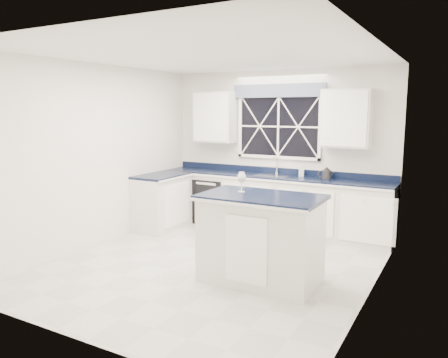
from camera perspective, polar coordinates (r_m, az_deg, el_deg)
The scene contains 13 objects.
ground at distance 5.91m, azimuth -1.43°, elevation -11.08°, with size 4.50×4.50×0.00m, color beige.
back_wall at distance 7.60m, azimuth 7.19°, elevation 3.80°, with size 4.00×0.10×2.70m, color white.
base_cabinets at distance 7.45m, azimuth 3.35°, elevation -3.26°, with size 3.99×1.60×0.90m.
countertop at distance 7.38m, azimuth 6.25°, elevation 0.30°, with size 3.98×0.64×0.04m, color black.
dishwasher at distance 7.95m, azimuth -1.14°, elevation -2.75°, with size 0.60×0.58×0.82m, color black.
window at distance 7.53m, azimuth 7.13°, elevation 7.42°, with size 1.65×0.09×1.26m.
upper_cabinets at distance 7.42m, azimuth 6.78°, elevation 7.94°, with size 3.10×0.34×0.90m.
faucet at distance 7.53m, azimuth 6.85°, elevation 1.84°, with size 0.05×0.20×0.30m.
island at distance 5.22m, azimuth 4.83°, elevation -7.74°, with size 1.41×0.86×1.05m.
rug at distance 6.96m, azimuth 5.76°, elevation -7.90°, with size 1.22×0.89×0.02m.
kettle at distance 7.16m, azimuth 13.24°, elevation 0.73°, with size 0.27×0.20×0.19m.
wine_glass at distance 5.24m, azimuth 2.33°, elevation 0.10°, with size 0.10×0.10×0.24m.
soap_bottle at distance 7.34m, azimuth 10.09°, elevation 1.03°, with size 0.08×0.08×0.18m, color silver.
Camera 1 is at (2.83, -4.78, 2.02)m, focal length 35.00 mm.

